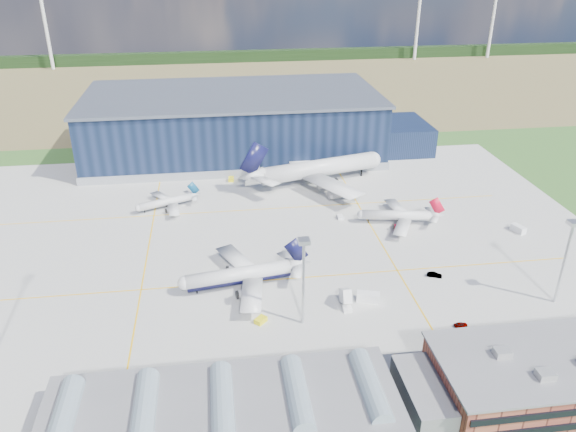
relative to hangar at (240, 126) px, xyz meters
The scene contains 23 objects.
ground 95.56m from the hangar, 91.70° to the right, with size 600.00×600.00×0.00m, color #2D5921.
apron 85.64m from the hangar, 91.90° to the right, with size 220.00×160.00×0.08m.
farmland 125.76m from the hangar, 91.29° to the left, with size 600.00×220.00×0.01m, color olive.
treeline 205.36m from the hangar, 90.78° to the left, with size 600.00×8.00×8.00m, color black.
hangar is the anchor object (origin of this frame).
ops_building 163.51m from the hangar, 71.37° to the right, with size 46.00×23.00×10.90m.
glass_concourse 155.28m from the hangar, 93.42° to the right, with size 78.00×23.00×8.60m.
light_mast_center 125.07m from the hangar, 86.70° to the right, with size 2.60×2.60×23.00m.
light_mast_east 144.23m from the hangar, 59.95° to the right, with size 2.60×2.60×23.00m.
airliner_navy 107.19m from the hangar, 93.74° to the right, with size 36.12×35.34×11.78m, color silver, non-canonical shape.
airliner_red 89.47m from the hangar, 59.17° to the right, with size 28.62×28.00×9.33m, color silver, non-canonical shape.
airliner_widebody 48.23m from the hangar, 55.69° to the right, with size 58.68×57.40×19.13m, color silver, non-canonical shape.
airliner_regional 62.55m from the hangar, 118.00° to the right, with size 23.68×23.16×7.72m, color silver, non-canonical shape.
gse_tug_a 142.33m from the hangar, 82.82° to the right, with size 2.47×4.04×1.68m, color yellow.
gse_tug_b 123.69m from the hangar, 91.32° to the right, with size 1.96×2.94×1.27m, color yellow.
gse_van_a 121.25m from the hangar, 78.00° to the right, with size 2.54×5.81×2.54m, color white.
gse_cart_a 76.97m from the hangar, 68.01° to the right, with size 1.79×2.68×1.16m, color white.
gse_van_b 120.51m from the hangar, 46.81° to the right, with size 2.20×4.80×2.20m, color white.
gse_tug_c 35.05m from the hangar, 99.93° to the right, with size 1.99×3.19×1.39m, color yellow.
gse_cart_b 35.23m from the hangar, 78.65° to the right, with size 1.81×2.71×1.17m, color white.
airstair 120.77m from the hangar, 80.95° to the right, with size 2.18×5.45×3.49m, color white.
car_a 138.99m from the hangar, 71.34° to the right, with size 1.30×3.22×1.10m, color #99999E.
car_b 119.21m from the hangar, 67.08° to the right, with size 1.39×4.00×1.32m, color #99999E.
Camera 1 is at (-8.61, -138.39, 82.61)m, focal length 35.00 mm.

